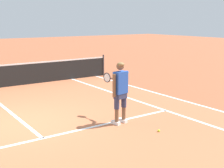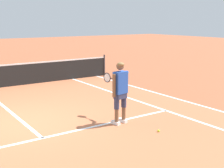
# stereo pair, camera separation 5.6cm
# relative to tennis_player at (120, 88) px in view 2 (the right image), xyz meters

# --- Properties ---
(ground_plane) EXTENTS (80.00, 80.00, 0.00)m
(ground_plane) POSITION_rel_tennis_player_xyz_m (-2.20, 1.64, -0.99)
(ground_plane) COLOR #9E5133
(court_inner_surface) EXTENTS (10.98, 11.27, 0.00)m
(court_inner_surface) POSITION_rel_tennis_player_xyz_m (-2.20, 1.12, -0.99)
(court_inner_surface) COLOR #B2603D
(court_inner_surface) RESTS_ON ground
(line_service) EXTENTS (8.23, 0.10, 0.01)m
(line_service) POSITION_rel_tennis_player_xyz_m (-2.20, 0.16, -0.99)
(line_service) COLOR white
(line_service) RESTS_ON ground
(line_centre_service) EXTENTS (0.10, 6.40, 0.01)m
(line_centre_service) POSITION_rel_tennis_player_xyz_m (-2.20, 3.36, -0.99)
(line_centre_service) COLOR white
(line_centre_service) RESTS_ON ground
(line_singles_right) EXTENTS (0.10, 10.87, 0.01)m
(line_singles_right) POSITION_rel_tennis_player_xyz_m (1.92, 1.12, -0.99)
(line_singles_right) COLOR white
(line_singles_right) RESTS_ON ground
(line_doubles_right) EXTENTS (0.10, 10.87, 0.01)m
(line_doubles_right) POSITION_rel_tennis_player_xyz_m (3.29, 1.12, -0.99)
(line_doubles_right) COLOR white
(line_doubles_right) RESTS_ON ground
(tennis_player) EXTENTS (0.59, 1.19, 1.71)m
(tennis_player) POSITION_rel_tennis_player_xyz_m (0.00, 0.00, 0.00)
(tennis_player) COLOR white
(tennis_player) RESTS_ON ground
(tennis_ball_near_feet) EXTENTS (0.07, 0.07, 0.07)m
(tennis_ball_near_feet) POSITION_rel_tennis_player_xyz_m (0.42, -1.12, -0.96)
(tennis_ball_near_feet) COLOR #CCE02D
(tennis_ball_near_feet) RESTS_ON ground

